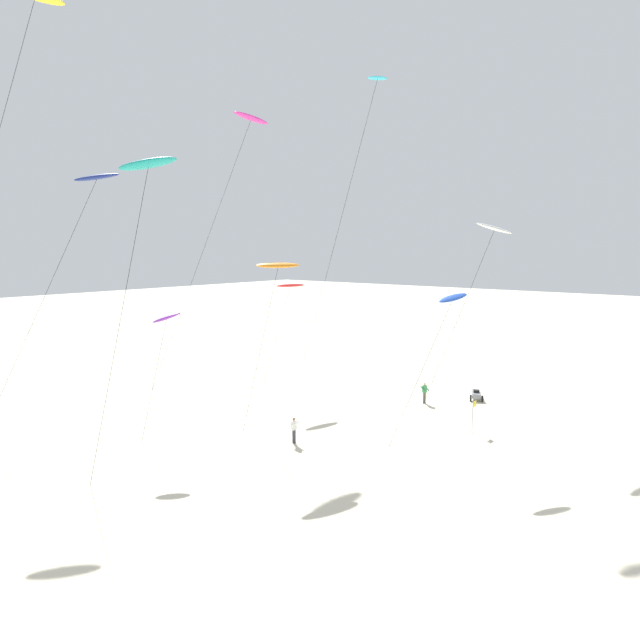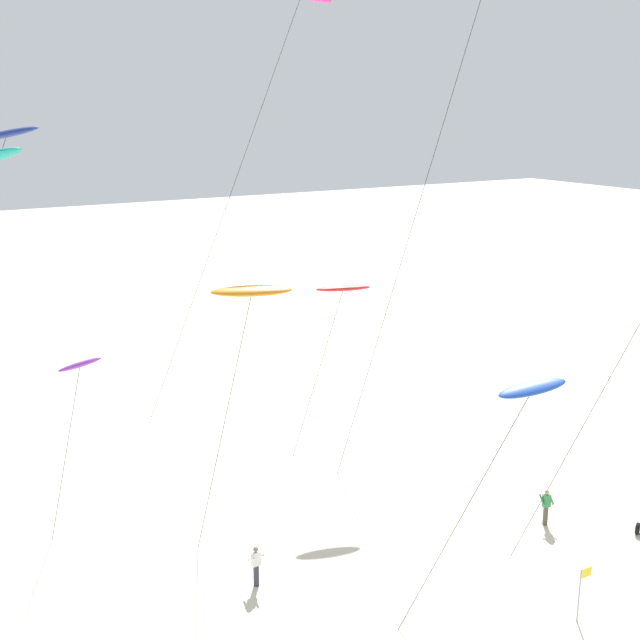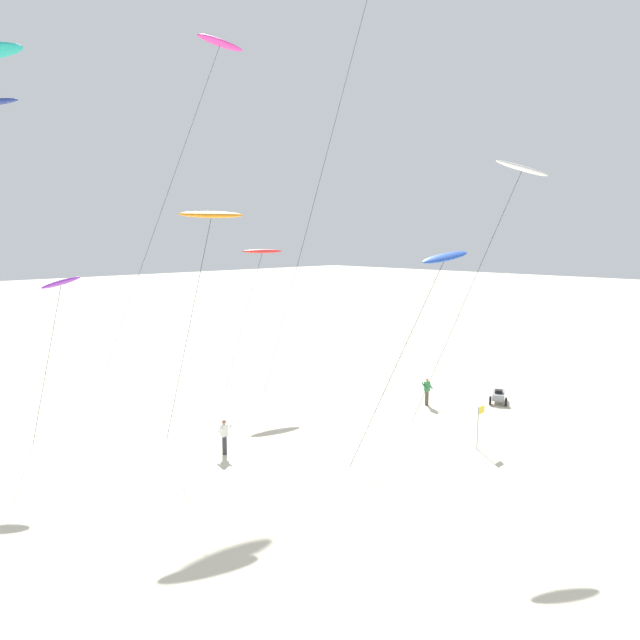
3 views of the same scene
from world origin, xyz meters
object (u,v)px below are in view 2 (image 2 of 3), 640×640
Objects in this scene: kite_red at (343,289)px; kite_navy at (5,137)px; kite_purple at (79,366)px; kite_flyer_middle at (256,565)px; kite_flyer_nearest at (546,506)px; marker_flag at (583,584)px; kite_orange at (251,292)px; kite_blue at (531,390)px.

kite_navy is (-14.85, 3.73, 7.66)m from kite_red.
kite_purple is 5.01× the size of kite_flyer_middle.
kite_flyer_nearest is (18.82, -14.51, -15.91)m from kite_navy.
kite_flyer_middle is 12.17m from marker_flag.
kite_navy is 28.59m from kite_flyer_nearest.
kite_navy is (-6.75, 9.96, 5.65)m from kite_orange.
kite_flyer_nearest and kite_flyer_middle have the same top height.
kite_flyer_middle is at bearing -116.65° from kite_orange.
kite_flyer_nearest is 1.00× the size of kite_flyer_middle.
kite_blue is at bearing -49.11° from kite_flyer_middle.
marker_flag is (9.14, -8.00, 0.60)m from kite_flyer_middle.
kite_red reaches higher than kite_flyer_nearest.
kite_navy is (-12.03, 19.80, 7.64)m from kite_blue.
kite_flyer_middle is (-9.29, -8.60, -8.25)m from kite_red.
kite_blue is 16.31m from kite_red.
kite_red is at bearing 89.48° from marker_flag.
kite_navy reaches higher than kite_orange.
kite_flyer_middle is at bearing -55.54° from kite_purple.
kite_blue is 11.34m from kite_orange.
kite_flyer_middle is (-1.19, -2.37, -10.26)m from kite_orange.
kite_navy is 10.40× the size of kite_flyer_middle.
kite_blue is 5.77× the size of kite_flyer_middle.
kite_flyer_middle is at bearing 130.89° from kite_blue.
kite_red is 14.14m from kite_flyer_nearest.
kite_purple reaches higher than kite_flyer_middle.
kite_navy is 29.40m from marker_flag.
marker_flag reaches higher than kite_flyer_nearest.
kite_red is 4.46× the size of marker_flag.
kite_navy is at bearing 165.90° from kite_red.
kite_flyer_nearest is 13.43m from kite_flyer_middle.
marker_flag is (2.68, -0.54, -7.68)m from kite_blue.
kite_navy is 20.88m from kite_flyer_middle.
marker_flag is at bearing -54.13° from kite_navy.
kite_red is (2.83, 16.07, -0.02)m from kite_blue.
kite_orange is (5.74, -4.26, 3.27)m from kite_purple.
kite_purple is 17.94m from kite_blue.
kite_flyer_nearest is 7.16m from marker_flag.
kite_flyer_nearest is at bearing -9.34° from kite_flyer_middle.
kite_orange is (-8.11, -6.23, 2.00)m from kite_red.
kite_orange is at bearing -142.45° from kite_red.
kite_blue is (11.02, -14.10, 1.28)m from kite_purple.
kite_orange reaches higher than marker_flag.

